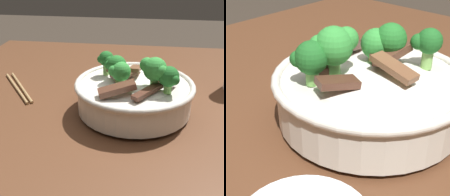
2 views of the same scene
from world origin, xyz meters
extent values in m
cube|color=#56331E|center=(0.00, 0.00, 0.79)|extent=(1.14, 1.02, 0.06)
cube|color=#56331E|center=(0.49, 0.43, 0.38)|extent=(0.08, 0.08, 0.76)
cylinder|color=silver|center=(0.04, 0.00, 0.82)|extent=(0.12, 0.12, 0.01)
cylinder|color=silver|center=(0.04, 0.00, 0.85)|extent=(0.24, 0.24, 0.06)
torus|color=silver|center=(0.04, 0.00, 0.88)|extent=(0.26, 0.26, 0.01)
ellipsoid|color=white|center=(0.04, 0.00, 0.86)|extent=(0.21, 0.21, 0.06)
cube|color=#4C2B1E|center=(-0.02, 0.00, 0.90)|extent=(0.06, 0.04, 0.02)
cube|color=brown|center=(0.04, -0.03, 0.91)|extent=(0.03, 0.06, 0.02)
cube|color=#563323|center=(0.07, -0.01, 0.91)|extent=(0.06, 0.04, 0.02)
cube|color=#563323|center=(0.07, 0.07, 0.90)|extent=(0.08, 0.05, 0.03)
cube|color=#4C2B1E|center=(0.01, 0.06, 0.89)|extent=(0.06, 0.07, 0.01)
cube|color=#563323|center=(0.06, 0.00, 0.90)|extent=(0.06, 0.05, 0.01)
cylinder|color=#7AB256|center=(0.11, -0.04, 0.90)|extent=(0.01, 0.01, 0.03)
sphere|color=#1E6023|center=(0.11, -0.04, 0.92)|extent=(0.03, 0.03, 0.03)
sphere|color=#1E6023|center=(0.12, -0.04, 0.92)|extent=(0.02, 0.02, 0.02)
sphere|color=#1E6023|center=(0.10, -0.03, 0.92)|extent=(0.02, 0.02, 0.02)
cylinder|color=#5B9947|center=(0.00, 0.03, 0.90)|extent=(0.02, 0.02, 0.03)
sphere|color=green|center=(0.00, 0.03, 0.93)|extent=(0.05, 0.05, 0.05)
sphere|color=green|center=(0.02, 0.02, 0.93)|extent=(0.03, 0.03, 0.03)
sphere|color=green|center=(-0.01, 0.04, 0.93)|extent=(0.03, 0.03, 0.03)
cylinder|color=#7AB256|center=(0.07, 0.02, 0.89)|extent=(0.02, 0.02, 0.02)
sphere|color=green|center=(0.07, 0.02, 0.92)|extent=(0.04, 0.04, 0.04)
sphere|color=green|center=(0.08, 0.02, 0.92)|extent=(0.02, 0.02, 0.02)
sphere|color=green|center=(0.06, 0.03, 0.92)|extent=(0.02, 0.02, 0.02)
cylinder|color=#6BA84C|center=(-0.03, 0.04, 0.89)|extent=(0.02, 0.02, 0.02)
sphere|color=#1E6023|center=(-0.03, 0.04, 0.92)|extent=(0.04, 0.04, 0.04)
sphere|color=#1E6023|center=(-0.01, 0.03, 0.92)|extent=(0.02, 0.02, 0.02)
sphere|color=#1E6023|center=(-0.04, 0.05, 0.92)|extent=(0.02, 0.02, 0.02)
cylinder|color=#6BA84C|center=(0.08, 0.00, 0.90)|extent=(0.02, 0.02, 0.03)
sphere|color=#237028|center=(0.08, 0.00, 0.92)|extent=(0.04, 0.04, 0.04)
sphere|color=#237028|center=(0.09, 0.00, 0.92)|extent=(0.02, 0.02, 0.02)
sphere|color=#237028|center=(0.08, 0.02, 0.92)|extent=(0.02, 0.02, 0.02)
camera|label=1|loc=(0.01, 0.58, 1.14)|focal=47.84mm
camera|label=2|loc=(-0.28, -0.23, 1.08)|focal=54.37mm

